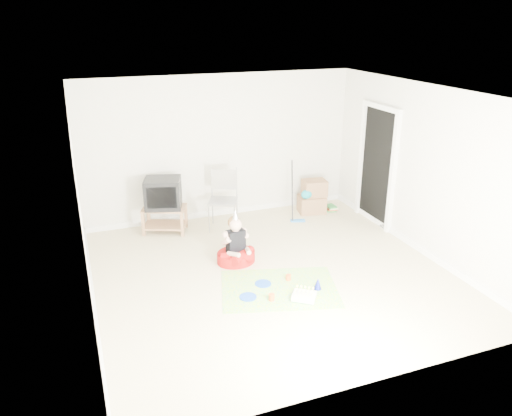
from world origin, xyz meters
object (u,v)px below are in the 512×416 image
object	(u,v)px
tv_stand	(165,217)
birthday_cake	(304,297)
seated_woman	(236,251)
crt_tv	(163,193)
cardboard_boxes	(312,197)
folding_chair	(223,201)

from	to	relation	value
tv_stand	birthday_cake	size ratio (longest dim) A/B	2.17
seated_woman	crt_tv	bearing A→B (deg)	117.32
tv_stand	cardboard_boxes	bearing A→B (deg)	-1.28
cardboard_boxes	tv_stand	bearing A→B (deg)	178.72
cardboard_boxes	birthday_cake	world-z (taller)	cardboard_boxes
tv_stand	folding_chair	xyz separation A→B (m)	(0.99, -0.23, 0.25)
folding_chair	cardboard_boxes	distance (m)	1.84
tv_stand	seated_woman	bearing A→B (deg)	-62.68
birthday_cake	cardboard_boxes	bearing A→B (deg)	61.65
crt_tv	seated_woman	distance (m)	1.80
birthday_cake	crt_tv	bearing A→B (deg)	114.11
crt_tv	cardboard_boxes	bearing A→B (deg)	15.24
crt_tv	birthday_cake	distance (m)	3.23
folding_chair	seated_woman	size ratio (longest dim) A/B	1.24
crt_tv	cardboard_boxes	distance (m)	2.84
tv_stand	birthday_cake	world-z (taller)	tv_stand
cardboard_boxes	seated_woman	distance (m)	2.50
tv_stand	cardboard_boxes	size ratio (longest dim) A/B	1.34
seated_woman	birthday_cake	distance (m)	1.45
birthday_cake	seated_woman	bearing A→B (deg)	110.31
tv_stand	crt_tv	bearing A→B (deg)	-63.43
cardboard_boxes	birthday_cake	distance (m)	3.21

